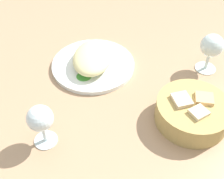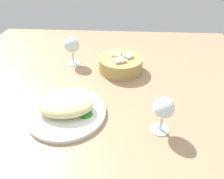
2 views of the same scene
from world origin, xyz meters
The scene contains 7 objects.
ground_plane centered at (0.00, 0.00, -1.00)cm, with size 140.00×140.00×2.00cm, color tan.
plate centered at (-10.75, -11.65, 0.70)cm, with size 27.09×27.09×1.40cm, color white.
omelette centered at (-10.75, -11.65, 3.96)cm, with size 18.61×12.52×5.11cm, color beige.
lettuce_garnish centered at (-3.92, -13.05, 1.92)cm, with size 4.76×4.76×1.03cm, color #39892D.
bread_basket centered at (6.79, 19.54, 3.31)cm, with size 19.62×19.62×7.34cm.
wine_glass_near centered at (20.39, -17.15, 8.28)cm, with size 6.53×6.53×12.25cm.
wine_glass_far centered at (-16.05, 24.90, 8.64)cm, with size 7.22×7.22×12.92cm.
Camera 2 is at (8.27, -66.15, 49.59)cm, focal length 34.41 mm.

